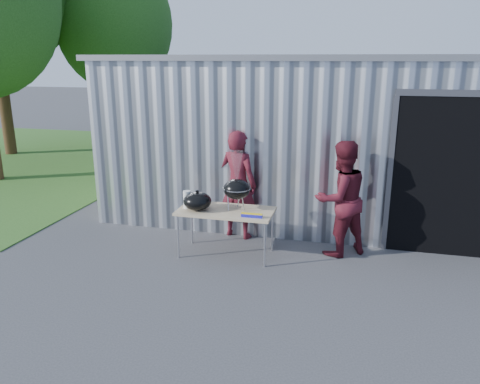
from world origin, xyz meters
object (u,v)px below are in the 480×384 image
(folding_table, at_px, (226,212))
(person_bystander, at_px, (341,199))
(person_cook, at_px, (238,185))
(kettle_grill, at_px, (237,184))

(folding_table, bearing_deg, person_bystander, 15.46)
(folding_table, bearing_deg, person_cook, 91.06)
(person_cook, bearing_deg, kettle_grill, 118.11)
(folding_table, distance_m, kettle_grill, 0.49)
(person_bystander, bearing_deg, person_cook, -48.14)
(kettle_grill, bearing_deg, folding_table, -159.97)
(folding_table, xyz_separation_m, person_bystander, (1.74, 0.48, 0.21))
(person_bystander, bearing_deg, folding_table, -21.53)
(folding_table, xyz_separation_m, person_cook, (-0.02, 0.83, 0.23))
(kettle_grill, distance_m, person_cook, 0.82)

